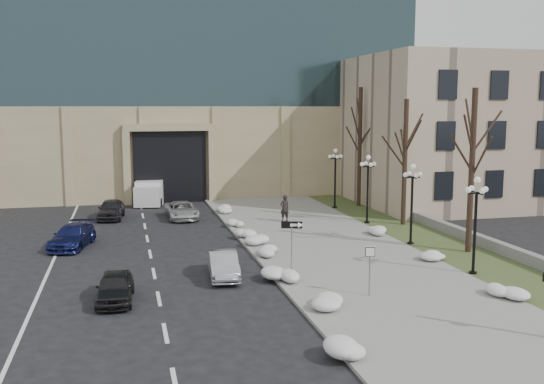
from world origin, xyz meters
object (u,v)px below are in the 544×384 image
Objects in this scene: car_a at (115,287)px; lamppost_d at (335,170)px; car_d at (182,210)px; lamppost_c at (368,180)px; car_c at (72,236)px; car_e at (111,209)px; one_way_sign at (295,232)px; keep_sign at (370,260)px; lamppost_b at (412,193)px; car_b at (223,265)px; pedestrian at (285,208)px; lamppost_a at (476,212)px; box_truck at (151,192)px.

lamppost_d is (16.56, 19.41, 2.46)m from car_a.
lamppost_c reaches higher than car_d.
car_c is 8.89m from car_e.
lamppost_d reaches higher than one_way_sign.
keep_sign reaches higher than car_d.
lamppost_b is 13.00m from lamppost_d.
car_b is at bearing 158.44° from keep_sign.
one_way_sign is (-3.07, -13.36, 1.23)m from pedestrian.
car_d is 7.53m from pedestrian.
lamppost_a is (5.35, -14.83, 2.04)m from pedestrian.
car_d is 12.41m from lamppost_d.
box_truck is 19.28m from lamppost_c.
car_b is at bearing 29.36° from car_a.
one_way_sign reaches higher than keep_sign.
lamppost_c is at bearing 90.00° from lamppost_b.
car_a is 0.76× the size of lamppost_a.
car_a is 10.89m from car_c.
one_way_sign is at bearing -58.13° from car_e.
lamppost_b reaches higher than pedestrian.
one_way_sign is 0.58× the size of lamppost_c.
car_a is 21.14m from lamppost_c.
car_d is at bearing -7.37° from car_e.
lamppost_b is 1.00× the size of lamppost_d.
car_c is 1.08× the size of car_e.
lamppost_d is (0.00, 6.50, 0.00)m from lamppost_c.
car_e is 12.54m from pedestrian.
lamppost_b is (13.93, -19.65, 2.13)m from box_truck.
car_c is 21.12m from lamppost_d.
car_e is at bearing 112.26° from car_b.
pedestrian is at bearing 30.84° from car_c.
box_truck is at bearing -64.89° from pedestrian.
car_d is at bearing -173.70° from lamppost_d.
lamppost_d is at bearing -150.92° from pedestrian.
car_a is 8.42m from one_way_sign.
box_truck is at bearing 118.05° from lamppost_a.
lamppost_c reaches higher than car_e.
keep_sign is (5.91, -20.21, 1.04)m from car_d.
car_b is 7.17m from keep_sign.
lamppost_a is at bearing -90.00° from lamppost_d.
box_truck reaches higher than car_c.
car_e is 18.34m from lamppost_c.
one_way_sign reaches higher than car_d.
lamppost_b is at bearing -90.00° from lamppost_c.
keep_sign is (7.75, -28.20, 0.71)m from box_truck.
lamppost_c is at bearing 85.81° from keep_sign.
car_e is 24.02m from keep_sign.
car_e is at bearing -33.24° from pedestrian.
pedestrian is 0.39× the size of lamppost_b.
one_way_sign is at bearing -149.11° from lamppost_b.
car_d is (4.47, 18.08, -0.00)m from car_a.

